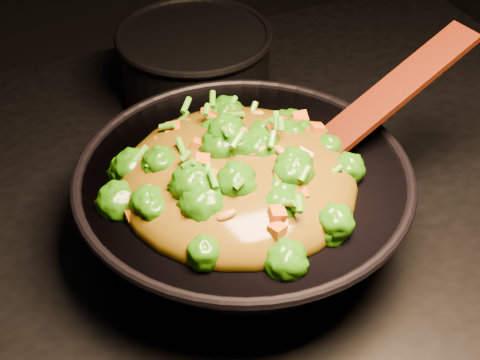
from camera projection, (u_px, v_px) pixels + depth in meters
name	position (u px, v px, depth m)	size (l,w,h in m)	color
wok	(243.00, 209.00, 0.86)	(0.38, 0.38, 0.11)	black
stir_fry	(238.00, 153.00, 0.79)	(0.27, 0.27, 0.09)	#205E06
spatula	(377.00, 105.00, 0.85)	(0.29, 0.04, 0.01)	#3C1004
back_pot	(196.00, 68.00, 1.08)	(0.22, 0.22, 0.12)	black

